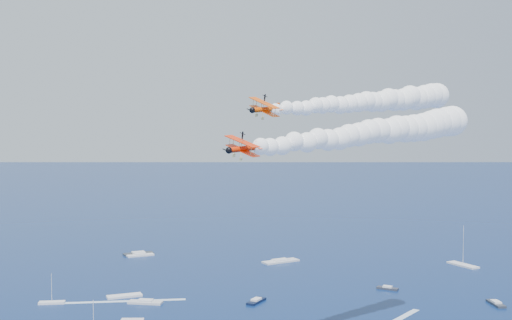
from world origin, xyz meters
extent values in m
cube|color=white|center=(-47.91, 109.66, 0.35)|extent=(8.17, 3.12, 0.70)
cube|color=#2A3038|center=(-20.84, 182.71, 0.35)|extent=(13.54, 7.20, 0.70)
cube|color=black|center=(15.86, 99.05, 0.35)|extent=(7.58, 8.45, 0.70)
cube|color=silver|center=(-19.99, 179.11, 0.35)|extent=(12.07, 6.47, 0.70)
cube|color=silver|center=(-25.53, 113.34, 0.35)|extent=(11.80, 5.71, 0.70)
cube|color=silver|center=(-22.73, 86.45, 0.35)|extent=(6.75, 3.16, 0.70)
cube|color=silver|center=(107.37, 135.23, 0.35)|extent=(8.23, 14.24, 0.70)
cube|color=#2C303B|center=(63.16, 106.26, 0.35)|extent=(7.13, 6.38, 0.70)
cube|color=silver|center=(36.94, 155.73, 0.35)|extent=(16.47, 9.93, 0.70)
cube|color=#2B2F39|center=(89.32, 82.31, 0.35)|extent=(3.52, 8.76, 0.70)
cube|color=silver|center=(-18.85, 104.38, 0.35)|extent=(11.41, 6.92, 0.70)
cube|color=white|center=(-24.96, 108.06, 0.03)|extent=(38.05, 4.63, 0.04)
camera|label=1|loc=(-21.07, -94.72, 55.73)|focal=44.12mm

